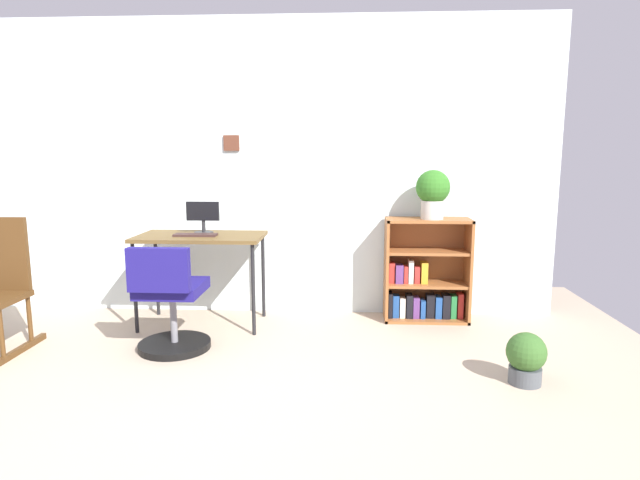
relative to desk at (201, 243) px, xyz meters
The scene contains 9 objects.
ground_plane 1.87m from the desk, 77.06° to the right, with size 6.24×6.24×0.00m, color tan.
wall_back 0.84m from the desk, 49.49° to the left, with size 5.20×0.12×2.56m.
desk is the anchor object (origin of this frame).
monitor 0.22m from the desk, 87.06° to the left, with size 0.27×0.16×0.26m.
keyboard 0.10m from the desk, 109.49° to the right, with size 0.34×0.11×0.02m, color #362320.
office_chair 0.71m from the desk, 95.34° to the right, with size 0.52×0.55×0.79m.
bookshelf_low 1.90m from the desk, ahead, with size 0.71×0.30×0.87m.
potted_plant_on_shelf 1.95m from the desk, ahead, with size 0.28×0.28×0.41m.
potted_plant_floor 2.58m from the desk, 24.03° to the right, with size 0.24×0.24×0.33m.
Camera 1 is at (0.82, -2.49, 1.41)m, focal length 29.62 mm.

